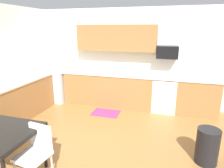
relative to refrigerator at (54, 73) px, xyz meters
The scene contains 16 objects.
ground_plane 3.23m from the refrigerator, 45.52° to the right, with size 12.00×12.00×0.00m, color #9E6B38.
wall_back 2.28m from the refrigerator, 11.16° to the left, with size 5.80×0.10×2.70m, color white.
cabinet_run_back 1.74m from the refrigerator, ahead, with size 2.53×0.60×0.90m, color olive.
cabinet_run_back_right 4.09m from the refrigerator, ahead, with size 1.02×0.60×0.90m, color olive.
cabinet_run_left 1.48m from the refrigerator, 94.83° to the right, with size 0.60×2.00×0.90m, color olive.
countertop_back 2.18m from the refrigerator, ahead, with size 4.80×0.64×0.04m, color beige.
countertop_left 1.43m from the refrigerator, 94.83° to the right, with size 0.64×2.00×0.04m, color beige.
upper_cabinets_back 2.16m from the refrigerator, ahead, with size 2.20×0.34×0.70m, color olive.
refrigerator is the anchor object (origin of this frame).
oven_range 3.29m from the refrigerator, ahead, with size 0.60×0.60×0.91m.
microwave 3.34m from the refrigerator, ahead, with size 0.54×0.36×0.32m, color black.
sink_basin 1.80m from the refrigerator, ahead, with size 0.48×0.40×0.14m, color #A5A8AD.
sink_faucet 1.83m from the refrigerator, ahead, with size 0.02×0.02×0.24m, color #B2B5BA.
chair_near_table 3.55m from the refrigerator, 62.57° to the right, with size 0.45×0.45×0.85m.
trash_bin 4.53m from the refrigerator, 26.38° to the right, with size 0.36×0.36×0.60m, color black.
floor_mat 2.09m from the refrigerator, 17.42° to the right, with size 0.70×0.50×0.01m, color #CC3372.
Camera 1 is at (1.16, -2.97, 2.16)m, focal length 32.06 mm.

